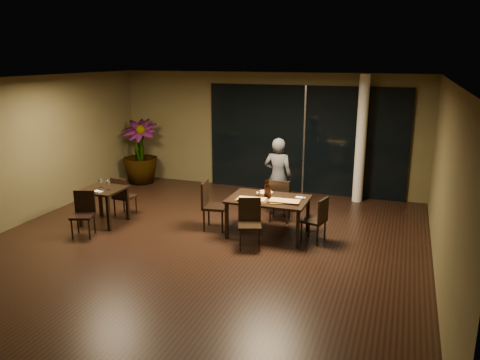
{
  "coord_description": "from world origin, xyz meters",
  "views": [
    {
      "loc": [
        3.38,
        -7.45,
        3.39
      ],
      "look_at": [
        0.41,
        0.83,
        1.05
      ],
      "focal_mm": 35.0,
      "sensor_mm": 36.0,
      "label": 1
    }
  ],
  "objects_px": {
    "chair_main_right": "(318,218)",
    "potted_plant": "(140,152)",
    "main_table": "(268,202)",
    "chair_side_near": "(84,211)",
    "chair_main_left": "(211,203)",
    "chair_main_far": "(280,198)",
    "chair_side_far": "(122,194)",
    "bottle_b": "(270,192)",
    "bottle_c": "(268,188)",
    "side_table": "(103,194)",
    "diner": "(278,177)",
    "bottle_a": "(266,189)",
    "chair_main_near": "(250,220)"
  },
  "relations": [
    {
      "from": "chair_side_near",
      "to": "main_table",
      "type": "bearing_deg",
      "value": 0.33
    },
    {
      "from": "chair_main_near",
      "to": "bottle_c",
      "type": "bearing_deg",
      "value": 60.07
    },
    {
      "from": "main_table",
      "to": "chair_main_left",
      "type": "xyz_separation_m",
      "value": [
        -1.18,
        -0.05,
        -0.12
      ]
    },
    {
      "from": "chair_main_right",
      "to": "potted_plant",
      "type": "height_order",
      "value": "potted_plant"
    },
    {
      "from": "diner",
      "to": "chair_main_right",
      "type": "bearing_deg",
      "value": 132.89
    },
    {
      "from": "chair_side_near",
      "to": "diner",
      "type": "distance_m",
      "value": 4.05
    },
    {
      "from": "potted_plant",
      "to": "main_table",
      "type": "bearing_deg",
      "value": -30.39
    },
    {
      "from": "bottle_c",
      "to": "chair_side_near",
      "type": "bearing_deg",
      "value": -158.99
    },
    {
      "from": "chair_main_right",
      "to": "potted_plant",
      "type": "bearing_deg",
      "value": -101.8
    },
    {
      "from": "side_table",
      "to": "chair_side_near",
      "type": "bearing_deg",
      "value": -87.33
    },
    {
      "from": "chair_side_near",
      "to": "chair_main_left",
      "type": "bearing_deg",
      "value": 8.36
    },
    {
      "from": "diner",
      "to": "bottle_c",
      "type": "bearing_deg",
      "value": 97.42
    },
    {
      "from": "chair_main_left",
      "to": "chair_side_far",
      "type": "bearing_deg",
      "value": 79.35
    },
    {
      "from": "chair_main_near",
      "to": "potted_plant",
      "type": "distance_m",
      "value": 5.32
    },
    {
      "from": "chair_main_right",
      "to": "chair_main_far",
      "type": "bearing_deg",
      "value": -117.15
    },
    {
      "from": "main_table",
      "to": "chair_main_near",
      "type": "xyz_separation_m",
      "value": [
        -0.17,
        -0.63,
        -0.18
      ]
    },
    {
      "from": "main_table",
      "to": "side_table",
      "type": "bearing_deg",
      "value": -171.63
    },
    {
      "from": "chair_main_far",
      "to": "bottle_c",
      "type": "relative_size",
      "value": 2.63
    },
    {
      "from": "side_table",
      "to": "diner",
      "type": "xyz_separation_m",
      "value": [
        3.25,
        1.73,
        0.23
      ]
    },
    {
      "from": "side_table",
      "to": "bottle_b",
      "type": "xyz_separation_m",
      "value": [
        3.42,
        0.49,
        0.25
      ]
    },
    {
      "from": "chair_side_near",
      "to": "potted_plant",
      "type": "distance_m",
      "value": 3.93
    },
    {
      "from": "main_table",
      "to": "side_table",
      "type": "height_order",
      "value": "same"
    },
    {
      "from": "chair_main_far",
      "to": "potted_plant",
      "type": "height_order",
      "value": "potted_plant"
    },
    {
      "from": "chair_main_right",
      "to": "chair_side_far",
      "type": "height_order",
      "value": "chair_side_far"
    },
    {
      "from": "main_table",
      "to": "bottle_c",
      "type": "height_order",
      "value": "bottle_c"
    },
    {
      "from": "chair_side_near",
      "to": "potted_plant",
      "type": "bearing_deg",
      "value": 86.02
    },
    {
      "from": "main_table",
      "to": "chair_main_right",
      "type": "relative_size",
      "value": 1.73
    },
    {
      "from": "main_table",
      "to": "bottle_a",
      "type": "xyz_separation_m",
      "value": [
        -0.08,
        0.08,
        0.24
      ]
    },
    {
      "from": "chair_main_right",
      "to": "bottle_c",
      "type": "bearing_deg",
      "value": -82.81
    },
    {
      "from": "chair_side_near",
      "to": "bottle_c",
      "type": "xyz_separation_m",
      "value": [
        3.33,
        1.28,
        0.44
      ]
    },
    {
      "from": "side_table",
      "to": "bottle_a",
      "type": "bearing_deg",
      "value": 9.97
    },
    {
      "from": "main_table",
      "to": "chair_main_near",
      "type": "distance_m",
      "value": 0.68
    },
    {
      "from": "chair_main_right",
      "to": "bottle_c",
      "type": "height_order",
      "value": "bottle_c"
    },
    {
      "from": "chair_main_near",
      "to": "bottle_c",
      "type": "relative_size",
      "value": 2.55
    },
    {
      "from": "chair_main_left",
      "to": "chair_side_far",
      "type": "relative_size",
      "value": 1.13
    },
    {
      "from": "chair_side_near",
      "to": "potted_plant",
      "type": "height_order",
      "value": "potted_plant"
    },
    {
      "from": "chair_side_far",
      "to": "chair_main_far",
      "type": "bearing_deg",
      "value": -162.86
    },
    {
      "from": "main_table",
      "to": "chair_side_far",
      "type": "xyz_separation_m",
      "value": [
        -3.29,
        0.02,
        -0.19
      ]
    },
    {
      "from": "bottle_a",
      "to": "chair_main_left",
      "type": "bearing_deg",
      "value": -172.9
    },
    {
      "from": "main_table",
      "to": "bottle_c",
      "type": "relative_size",
      "value": 4.29
    },
    {
      "from": "potted_plant",
      "to": "bottle_b",
      "type": "xyz_separation_m",
      "value": [
        4.42,
        -2.58,
        0.01
      ]
    },
    {
      "from": "main_table",
      "to": "chair_side_near",
      "type": "xyz_separation_m",
      "value": [
        -3.37,
        -1.2,
        -0.19
      ]
    },
    {
      "from": "side_table",
      "to": "chair_main_far",
      "type": "bearing_deg",
      "value": 20.9
    },
    {
      "from": "chair_main_far",
      "to": "diner",
      "type": "relative_size",
      "value": 0.54
    },
    {
      "from": "chair_main_far",
      "to": "chair_side_near",
      "type": "height_order",
      "value": "chair_main_far"
    },
    {
      "from": "bottle_c",
      "to": "diner",
      "type": "bearing_deg",
      "value": 95.8
    },
    {
      "from": "side_table",
      "to": "chair_side_far",
      "type": "relative_size",
      "value": 0.92
    },
    {
      "from": "side_table",
      "to": "chair_main_left",
      "type": "distance_m",
      "value": 2.27
    },
    {
      "from": "main_table",
      "to": "bottle_b",
      "type": "distance_m",
      "value": 0.2
    },
    {
      "from": "diner",
      "to": "bottle_a",
      "type": "distance_m",
      "value": 1.15
    }
  ]
}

